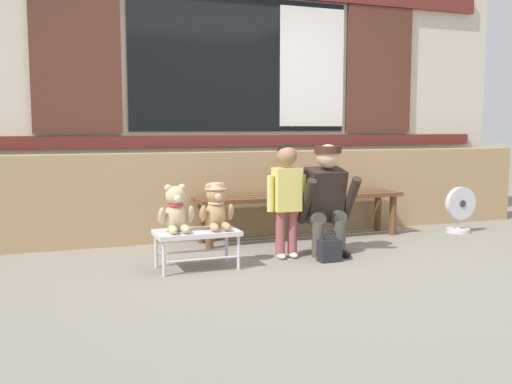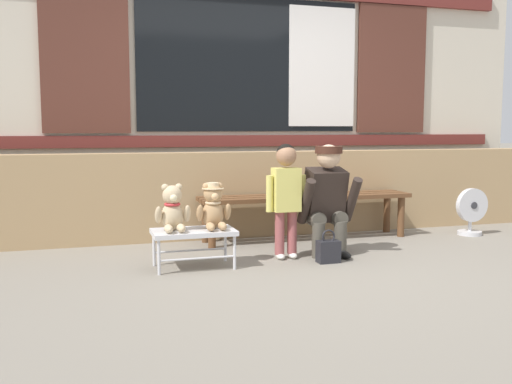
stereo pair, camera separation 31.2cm
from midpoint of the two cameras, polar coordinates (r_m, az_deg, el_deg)
name	(u,v)px [view 2 (the right image)]	position (r m, az deg, el deg)	size (l,w,h in m)	color
ground_plane	(316,266)	(4.64, 7.86, -7.27)	(60.00, 60.00, 0.00)	gray
brick_low_wall	(262,193)	(5.88, 2.10, -0.14)	(6.34, 0.25, 0.85)	tan
shop_facade	(248,64)	(6.37, 0.64, 12.51)	(6.47, 0.26, 3.53)	beige
wooden_bench_long	(306,202)	(5.67, 6.52, -0.95)	(2.10, 0.40, 0.44)	brown
small_display_bench	(194,234)	(4.52, -4.20, -4.16)	(0.64, 0.36, 0.30)	silver
teddy_bear_plain	(173,210)	(4.45, -6.24, -1.76)	(0.28, 0.26, 0.36)	#CCB289
teddy_bear_with_hat	(213,207)	(4.52, -2.25, -1.49)	(0.28, 0.27, 0.36)	tan
child_standing	(286,188)	(4.79, 4.84, 0.38)	(0.35, 0.18, 0.96)	#994C4C
adult_crouching	(327,199)	(4.98, 8.79, -0.74)	(0.50, 0.49, 0.95)	#4C473D
handbag_on_ground	(328,251)	(4.76, 9.01, -5.76)	(0.18, 0.11, 0.27)	#232328
floor_fan	(471,212)	(6.32, 21.79, -1.84)	(0.34, 0.24, 0.48)	silver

